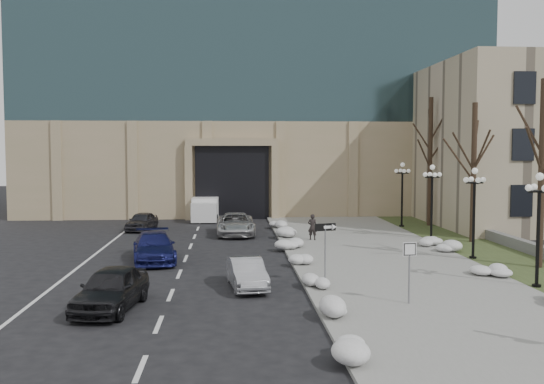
{
  "coord_description": "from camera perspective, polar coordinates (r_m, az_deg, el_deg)",
  "views": [
    {
      "loc": [
        -4.15,
        -17.55,
        5.68
      ],
      "look_at": [
        -2.0,
        13.55,
        3.5
      ],
      "focal_mm": 40.0,
      "sensor_mm": 36.0,
      "label": 1
    }
  ],
  "objects": [
    {
      "name": "ground",
      "position": [
        18.9,
        9.17,
        -13.54
      ],
      "size": [
        160.0,
        160.0,
        0.0
      ],
      "primitive_type": "plane",
      "color": "black",
      "rests_on": "ground"
    },
    {
      "name": "sidewalk",
      "position": [
        32.94,
        9.59,
        -5.88
      ],
      "size": [
        9.0,
        40.0,
        0.12
      ],
      "primitive_type": "cube",
      "color": "gray",
      "rests_on": "ground"
    },
    {
      "name": "curb",
      "position": [
        32.2,
        1.73,
        -6.04
      ],
      "size": [
        0.3,
        40.0,
        0.14
      ],
      "primitive_type": "cube",
      "color": "gray",
      "rests_on": "ground"
    },
    {
      "name": "grass_strip",
      "position": [
        35.03,
        20.03,
        -5.49
      ],
      "size": [
        4.0,
        40.0,
        0.1
      ],
      "primitive_type": "cube",
      "color": "#364221",
      "rests_on": "ground"
    },
    {
      "name": "stone_wall",
      "position": [
        37.61,
        21.59,
        -4.43
      ],
      "size": [
        0.5,
        30.0,
        0.7
      ],
      "primitive_type": "cube",
      "color": "slate",
      "rests_on": "ground"
    },
    {
      "name": "office_tower",
      "position": [
        62.5,
        -1.98,
        15.83
      ],
      "size": [
        40.0,
        24.7,
        36.0
      ],
      "color": "tan",
      "rests_on": "ground"
    },
    {
      "name": "car_a",
      "position": [
        22.45,
        -14.91,
        -8.78
      ],
      "size": [
        2.45,
        4.7,
        1.53
      ],
      "primitive_type": "imported",
      "rotation": [
        0.0,
        0.0,
        -0.15
      ],
      "color": "black",
      "rests_on": "ground"
    },
    {
      "name": "car_b",
      "position": [
        25.07,
        -2.4,
        -7.65
      ],
      "size": [
        1.78,
        3.89,
        1.24
      ],
      "primitive_type": "imported",
      "rotation": [
        0.0,
        0.0,
        0.13
      ],
      "color": "#AEB0B6",
      "rests_on": "ground"
    },
    {
      "name": "car_c",
      "position": [
        31.5,
        -11.05,
        -5.11
      ],
      "size": [
        2.84,
        5.31,
        1.46
      ],
      "primitive_type": "imported",
      "rotation": [
        0.0,
        0.0,
        0.16
      ],
      "color": "navy",
      "rests_on": "ground"
    },
    {
      "name": "car_d",
      "position": [
        40.4,
        -3.45,
        -3.03
      ],
      "size": [
        2.54,
        5.35,
        1.48
      ],
      "primitive_type": "imported",
      "rotation": [
        0.0,
        0.0,
        0.02
      ],
      "color": "#B8B8B8",
      "rests_on": "ground"
    },
    {
      "name": "car_e",
      "position": [
        43.63,
        -12.15,
        -2.71
      ],
      "size": [
        2.18,
        4.01,
        1.29
      ],
      "primitive_type": "imported",
      "rotation": [
        0.0,
        0.0,
        -0.18
      ],
      "color": "#323237",
      "rests_on": "ground"
    },
    {
      "name": "pedestrian",
      "position": [
        37.5,
        3.83,
        -3.3
      ],
      "size": [
        0.68,
        0.56,
        1.6
      ],
      "primitive_type": "imported",
      "rotation": [
        0.0,
        0.0,
        2.79
      ],
      "color": "black",
      "rests_on": "sidewalk"
    },
    {
      "name": "box_truck",
      "position": [
        49.44,
        -6.24,
        -1.57
      ],
      "size": [
        2.19,
        5.91,
        1.86
      ],
      "rotation": [
        0.0,
        0.0,
        -0.02
      ],
      "color": "silver",
      "rests_on": "ground"
    },
    {
      "name": "one_way_sign",
      "position": [
        25.42,
        5.38,
        -3.97
      ],
      "size": [
        0.98,
        0.36,
        2.62
      ],
      "rotation": [
        0.0,
        0.0,
        0.26
      ],
      "color": "slate",
      "rests_on": "ground"
    },
    {
      "name": "keep_sign",
      "position": [
        22.49,
        12.81,
        -6.2
      ],
      "size": [
        0.51,
        0.08,
        2.36
      ],
      "rotation": [
        0.0,
        0.0,
        0.06
      ],
      "color": "slate",
      "rests_on": "ground"
    },
    {
      "name": "snow_clump_a",
      "position": [
        16.94,
        8.45,
        -14.56
      ],
      "size": [
        1.1,
        1.6,
        0.36
      ],
      "primitive_type": "ellipsoid",
      "color": "silver",
      "rests_on": "sidewalk"
    },
    {
      "name": "snow_clump_b",
      "position": [
        21.16,
        6.35,
        -10.76
      ],
      "size": [
        1.1,
        1.6,
        0.36
      ],
      "primitive_type": "ellipsoid",
      "color": "silver",
      "rests_on": "sidewalk"
    },
    {
      "name": "snow_clump_c",
      "position": [
        25.01,
        4.36,
        -8.43
      ],
      "size": [
        1.1,
        1.6,
        0.36
      ],
      "primitive_type": "ellipsoid",
      "color": "silver",
      "rests_on": "sidewalk"
    },
    {
      "name": "snow_clump_d",
      "position": [
        29.47,
        2.81,
        -6.52
      ],
      "size": [
        1.1,
        1.6,
        0.36
      ],
      "primitive_type": "ellipsoid",
      "color": "silver",
      "rests_on": "sidewalk"
    },
    {
      "name": "snow_clump_e",
      "position": [
        34.46,
        1.71,
        -4.98
      ],
      "size": [
        1.1,
        1.6,
        0.36
      ],
      "primitive_type": "ellipsoid",
      "color": "silver",
      "rests_on": "sidewalk"
    },
    {
      "name": "snow_clump_f",
      "position": [
        38.9,
        1.71,
        -3.95
      ],
      "size": [
        1.1,
        1.6,
        0.36
      ],
      "primitive_type": "ellipsoid",
      "color": "silver",
      "rests_on": "sidewalk"
    },
    {
      "name": "snow_clump_g",
      "position": [
        43.35,
        0.59,
        -3.13
      ],
      "size": [
        1.1,
        1.6,
        0.36
      ],
      "primitive_type": "ellipsoid",
      "color": "silver",
      "rests_on": "sidewalk"
    },
    {
      "name": "snow_clump_i",
      "position": [
        28.87,
        19.67,
        -6.97
      ],
      "size": [
        1.1,
        1.6,
        0.36
      ],
      "primitive_type": "ellipsoid",
      "color": "silver",
      "rests_on": "sidewalk"
    },
    {
      "name": "snow_clump_j",
      "position": [
        34.82,
        15.97,
        -5.04
      ],
      "size": [
        1.1,
        1.6,
        0.36
      ],
      "primitive_type": "ellipsoid",
      "color": "silver",
      "rests_on": "sidewalk"
    },
    {
      "name": "snow_clump_k",
      "position": [
        36.68,
        14.52,
        -4.56
      ],
      "size": [
        1.1,
        1.6,
        0.36
      ],
      "primitive_type": "ellipsoid",
      "color": "silver",
      "rests_on": "sidewalk"
    },
    {
      "name": "snow_clump_l",
      "position": [
        37.06,
        14.86,
        -4.48
      ],
      "size": [
        1.1,
        1.6,
        0.36
      ],
      "primitive_type": "ellipsoid",
      "color": "silver",
      "rests_on": "sidewalk"
    },
    {
      "name": "lamppost_a",
      "position": [
        26.76,
        23.81,
        -1.93
      ],
      "size": [
        1.18,
        1.18,
        4.76
      ],
      "color": "black",
      "rests_on": "ground"
    },
    {
      "name": "lamppost_b",
      "position": [
        32.63,
        18.49,
        -0.79
      ],
      "size": [
        1.18,
        1.18,
        4.76
      ],
      "color": "black",
      "rests_on": "ground"
    },
    {
      "name": "lamppost_c",
      "position": [
        38.7,
        14.82,
        0.0
      ],
      "size": [
        1.18,
        1.18,
        4.76
      ],
      "color": "black",
      "rests_on": "ground"
    },
    {
      "name": "lamppost_d",
      "position": [
        44.89,
        12.16,
        0.58
      ],
      "size": [
        1.18,
        1.18,
        4.76
      ],
      "color": "black",
      "rests_on": "ground"
    },
    {
      "name": "tree_near",
      "position": [
        31.2,
        24.11,
        3.92
      ],
      "size": [
        3.2,
        3.2,
        9.0
      ],
      "color": "black",
      "rests_on": "ground"
    },
    {
      "name": "tree_mid",
      "position": [
        38.45,
        18.48,
        3.53
      ],
      "size": [
        3.2,
        3.2,
        8.5
      ],
      "color": "black",
      "rests_on": "ground"
    },
    {
      "name": "tree_far",
      "position": [
        45.95,
        14.69,
        4.46
      ],
      "size": [
        3.2,
        3.2,
        9.5
      ],
      "color": "black",
      "rests_on": "ground"
    }
  ]
}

